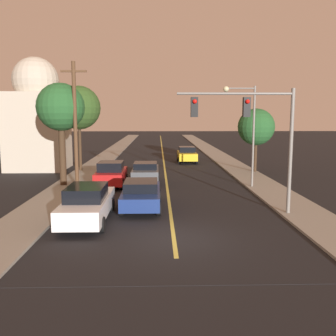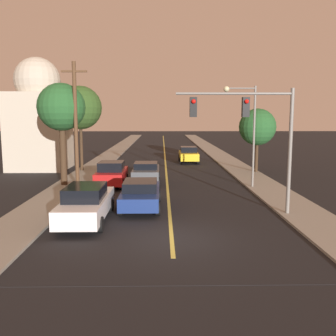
# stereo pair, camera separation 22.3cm
# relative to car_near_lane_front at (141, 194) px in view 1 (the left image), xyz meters

# --- Properties ---
(ground_plane) EXTENTS (200.00, 200.00, 0.00)m
(ground_plane) POSITION_rel_car_near_lane_front_xyz_m (1.45, -4.86, -0.76)
(ground_plane) COLOR black
(road_surface) EXTENTS (10.37, 80.00, 0.01)m
(road_surface) POSITION_rel_car_near_lane_front_xyz_m (1.45, 31.14, -0.76)
(road_surface) COLOR black
(road_surface) RESTS_ON ground
(sidewalk_left) EXTENTS (2.50, 80.00, 0.12)m
(sidewalk_left) POSITION_rel_car_near_lane_front_xyz_m (-4.98, 31.14, -0.70)
(sidewalk_left) COLOR gray
(sidewalk_left) RESTS_ON ground
(sidewalk_right) EXTENTS (2.50, 80.00, 0.12)m
(sidewalk_right) POSITION_rel_car_near_lane_front_xyz_m (7.89, 31.14, -0.70)
(sidewalk_right) COLOR gray
(sidewalk_right) RESTS_ON ground
(car_near_lane_front) EXTENTS (2.00, 4.72, 1.46)m
(car_near_lane_front) POSITION_rel_car_near_lane_front_xyz_m (0.00, 0.00, 0.00)
(car_near_lane_front) COLOR navy
(car_near_lane_front) RESTS_ON ground
(car_near_lane_second) EXTENTS (1.89, 4.07, 1.54)m
(car_near_lane_second) POSITION_rel_car_near_lane_front_xyz_m (-0.00, 6.74, 0.05)
(car_near_lane_second) COLOR #474C51
(car_near_lane_second) RESTS_ON ground
(car_outer_lane_front) EXTENTS (1.93, 5.19, 1.66)m
(car_outer_lane_front) POSITION_rel_car_near_lane_front_xyz_m (-2.28, -2.38, 0.08)
(car_outer_lane_front) COLOR white
(car_outer_lane_front) RESTS_ON ground
(car_outer_lane_second) EXTENTS (1.93, 4.24, 1.67)m
(car_outer_lane_second) POSITION_rel_car_near_lane_front_xyz_m (-2.28, 6.15, 0.06)
(car_outer_lane_second) COLOR red
(car_outer_lane_second) RESTS_ON ground
(car_far_oncoming) EXTENTS (1.92, 4.02, 1.59)m
(car_far_oncoming) POSITION_rel_car_near_lane_front_xyz_m (3.79, 18.73, 0.05)
(car_far_oncoming) COLOR gold
(car_far_oncoming) RESTS_ON ground
(traffic_signal_mast) EXTENTS (5.41, 0.42, 5.82)m
(traffic_signal_mast) POSITION_rel_car_near_lane_front_xyz_m (5.25, -1.50, 3.56)
(traffic_signal_mast) COLOR slate
(traffic_signal_mast) RESTS_ON ground
(streetlamp_right) EXTENTS (2.08, 0.36, 6.43)m
(streetlamp_right) POSITION_rel_car_near_lane_front_xyz_m (6.46, 5.19, 3.57)
(streetlamp_right) COLOR slate
(streetlamp_right) RESTS_ON ground
(utility_pole_left) EXTENTS (1.60, 0.24, 7.90)m
(utility_pole_left) POSITION_rel_car_near_lane_front_xyz_m (-4.33, 5.10, 3.47)
(utility_pole_left) COLOR #513823
(utility_pole_left) RESTS_ON ground
(tree_left_near) EXTENTS (3.59, 3.59, 7.03)m
(tree_left_near) POSITION_rel_car_near_lane_front_xyz_m (-5.67, 12.75, 4.57)
(tree_left_near) COLOR #3D2B1C
(tree_left_near) RESTS_ON ground
(tree_left_far) EXTENTS (3.11, 3.11, 6.69)m
(tree_left_far) POSITION_rel_car_near_lane_front_xyz_m (-5.46, 6.10, 4.42)
(tree_left_far) COLOR #3D2B1C
(tree_left_far) RESTS_ON ground
(tree_right_near) EXTENTS (2.98, 2.98, 5.16)m
(tree_right_near) POSITION_rel_car_near_lane_front_xyz_m (8.86, 11.68, 3.01)
(tree_right_near) COLOR #3D2B1C
(tree_right_near) RESTS_ON ground
(domed_building_left) EXTENTS (4.77, 4.77, 9.66)m
(domed_building_left) POSITION_rel_car_near_lane_front_xyz_m (-9.62, 14.38, 3.80)
(domed_building_left) COLOR #BCB29E
(domed_building_left) RESTS_ON ground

